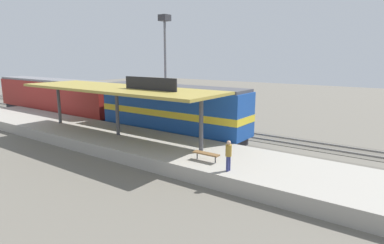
% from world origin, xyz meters
% --- Properties ---
extents(ground_plane, '(120.00, 120.00, 0.00)m').
position_xyz_m(ground_plane, '(2.00, 0.00, 0.00)').
color(ground_plane, '#666056').
extents(track_near, '(3.20, 110.00, 0.16)m').
position_xyz_m(track_near, '(0.00, 0.00, 0.03)').
color(track_near, '#565249').
rests_on(track_near, ground).
extents(track_far, '(3.20, 110.00, 0.16)m').
position_xyz_m(track_far, '(4.60, 0.00, 0.03)').
color(track_far, '#565249').
rests_on(track_far, ground).
extents(platform, '(6.00, 44.00, 0.90)m').
position_xyz_m(platform, '(-4.60, 0.00, 0.45)').
color(platform, '#9E998E').
rests_on(platform, ground).
extents(station_canopy, '(5.20, 18.00, 4.70)m').
position_xyz_m(station_canopy, '(-4.60, -0.09, 4.53)').
color(station_canopy, '#47474C').
rests_on(station_canopy, platform).
extents(platform_bench, '(0.44, 1.70, 0.50)m').
position_xyz_m(platform_bench, '(-6.00, -9.32, 1.34)').
color(platform_bench, '#333338').
rests_on(platform_bench, platform).
extents(locomotive, '(2.93, 14.43, 4.44)m').
position_xyz_m(locomotive, '(0.00, -1.75, 2.41)').
color(locomotive, '#28282D').
rests_on(locomotive, track_near).
extents(passenger_carriage_single, '(2.90, 20.00, 4.24)m').
position_xyz_m(passenger_carriage_single, '(0.00, 16.25, 2.31)').
color(passenger_carriage_single, '#28282D').
rests_on(passenger_carriage_single, track_near).
extents(light_mast, '(1.10, 1.10, 11.70)m').
position_xyz_m(light_mast, '(7.80, 5.53, 8.40)').
color(light_mast, slate).
rests_on(light_mast, ground).
extents(person_waiting, '(0.34, 0.34, 1.71)m').
position_xyz_m(person_waiting, '(-6.72, -11.24, 1.85)').
color(person_waiting, navy).
rests_on(person_waiting, platform).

